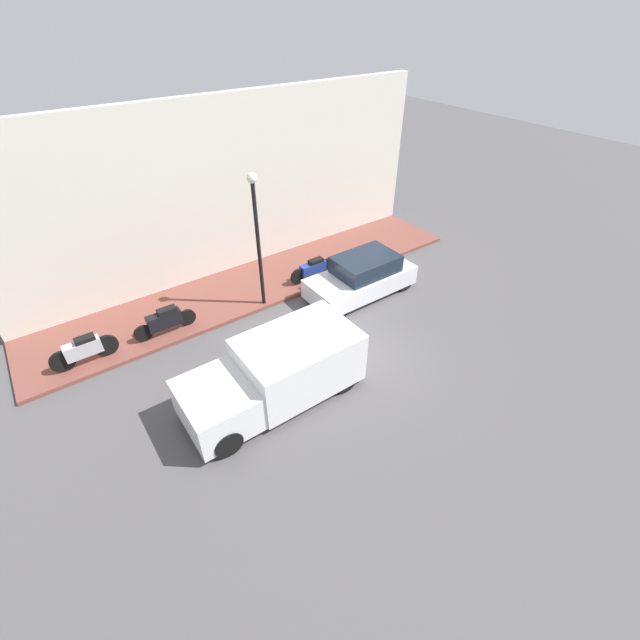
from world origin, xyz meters
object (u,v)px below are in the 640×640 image
(motorcycle_black, at_px, (165,321))
(parked_car, at_px, (362,277))
(delivery_van, at_px, (275,373))
(motorcycle_blue, at_px, (313,268))
(scooter_silver, at_px, (84,350))
(streetlamp, at_px, (257,228))

(motorcycle_black, bearing_deg, parked_car, -104.90)
(delivery_van, xyz_separation_m, motorcycle_blue, (4.08, -4.02, -0.32))
(motorcycle_black, height_order, scooter_silver, scooter_silver)
(parked_car, xyz_separation_m, motorcycle_blue, (1.64, 0.89, -0.15))
(parked_car, height_order, delivery_van, delivery_van)
(motorcycle_black, xyz_separation_m, scooter_silver, (-0.01, 2.29, 0.01))
(parked_car, bearing_deg, scooter_silver, 79.00)
(delivery_van, bearing_deg, motorcycle_blue, -44.52)
(parked_car, xyz_separation_m, scooter_silver, (1.67, 8.61, -0.10))
(scooter_silver, xyz_separation_m, motorcycle_blue, (-0.03, -7.72, -0.05))
(scooter_silver, relative_size, motorcycle_blue, 0.96)
(scooter_silver, bearing_deg, parked_car, -101.00)
(delivery_van, relative_size, scooter_silver, 2.55)
(motorcycle_black, bearing_deg, scooter_silver, 90.24)
(parked_car, height_order, motorcycle_black, parked_car)
(streetlamp, bearing_deg, motorcycle_blue, -81.91)
(motorcycle_blue, bearing_deg, delivery_van, 135.48)
(delivery_van, bearing_deg, parked_car, -63.55)
(streetlamp, bearing_deg, delivery_van, 154.83)
(motorcycle_blue, height_order, streetlamp, streetlamp)
(parked_car, height_order, motorcycle_blue, parked_car)
(delivery_van, height_order, motorcycle_black, delivery_van)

